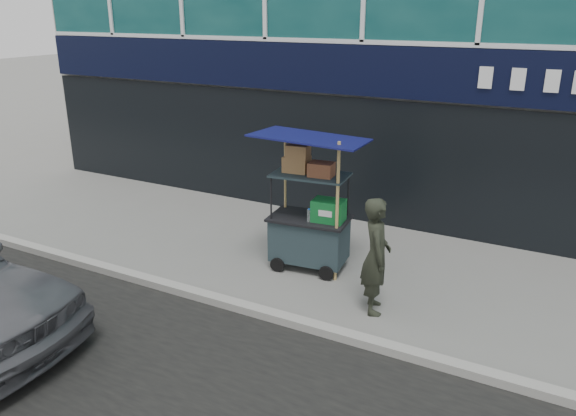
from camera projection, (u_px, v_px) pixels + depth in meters
The scene contains 4 objects.
ground at pixel (252, 305), 7.95m from camera, with size 80.00×80.00×0.00m, color slate.
curb at pixel (245, 308), 7.76m from camera, with size 80.00×0.18×0.12m, color gray.
vendor_cart at pixel (310, 222), 8.86m from camera, with size 1.77×1.34×2.23m.
vendor_man at pixel (376, 256), 7.56m from camera, with size 0.60×0.39×1.64m, color black.
Camera 1 is at (3.76, -5.95, 3.97)m, focal length 35.00 mm.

